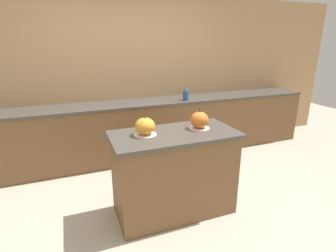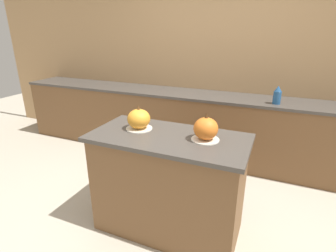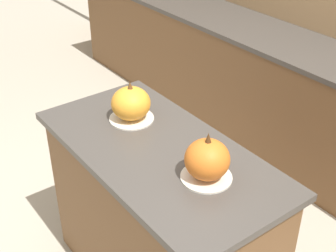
# 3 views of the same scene
# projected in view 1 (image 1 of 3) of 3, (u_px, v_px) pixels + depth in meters

# --- Properties ---
(ground_plane) EXTENTS (12.00, 12.00, 0.00)m
(ground_plane) POSITION_uv_depth(u_px,v_px,m) (174.00, 210.00, 2.92)
(ground_plane) COLOR #BCB29E
(wall_back) EXTENTS (8.00, 0.06, 2.50)m
(wall_back) POSITION_uv_depth(u_px,v_px,m) (130.00, 77.00, 4.17)
(wall_back) COLOR tan
(wall_back) RESTS_ON ground_plane
(kitchen_island) EXTENTS (1.29, 0.64, 0.91)m
(kitchen_island) POSITION_uv_depth(u_px,v_px,m) (174.00, 173.00, 2.78)
(kitchen_island) COLOR brown
(kitchen_island) RESTS_ON ground_plane
(back_counter) EXTENTS (6.00, 0.60, 0.91)m
(back_counter) POSITION_uv_depth(u_px,v_px,m) (137.00, 130.00, 4.12)
(back_counter) COLOR brown
(back_counter) RESTS_ON ground_plane
(pumpkin_cake_left) EXTENTS (0.23, 0.23, 0.21)m
(pumpkin_cake_left) POSITION_uv_depth(u_px,v_px,m) (145.00, 127.00, 2.55)
(pumpkin_cake_left) COLOR silver
(pumpkin_cake_left) RESTS_ON kitchen_island
(pumpkin_cake_right) EXTENTS (0.22, 0.22, 0.22)m
(pumpkin_cake_right) POSITION_uv_depth(u_px,v_px,m) (199.00, 120.00, 2.74)
(pumpkin_cake_right) COLOR silver
(pumpkin_cake_right) RESTS_ON kitchen_island
(bottle_tall) EXTENTS (0.09, 0.09, 0.21)m
(bottle_tall) POSITION_uv_depth(u_px,v_px,m) (186.00, 94.00, 4.10)
(bottle_tall) COLOR #235184
(bottle_tall) RESTS_ON back_counter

